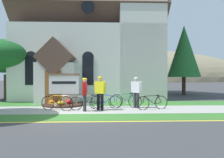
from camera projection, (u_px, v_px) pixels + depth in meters
ground at (83, 104)px, 13.11m from camera, size 140.00×140.00×0.00m
sidewalk_slab at (83, 110)px, 10.99m from camera, size 32.00×2.55×0.01m
grass_verge at (78, 117)px, 8.97m from camera, size 32.00×1.49×0.01m
church_lawn at (87, 104)px, 13.39m from camera, size 24.00×2.27×0.01m
curb_paint_stripe at (76, 122)px, 8.07m from camera, size 28.00×0.16×0.01m
church_building at (96, 40)px, 18.82m from camera, size 11.54×11.35×13.44m
church_sign at (64, 85)px, 12.78m from camera, size 1.91×0.16×1.91m
flower_bed at (63, 104)px, 12.58m from camera, size 2.38×2.38×0.34m
bicycle_green at (57, 103)px, 10.75m from camera, size 1.73×0.60×0.83m
bicycle_black at (126, 101)px, 11.76m from camera, size 1.73×0.61×0.85m
bicycle_blue at (152, 102)px, 11.07m from camera, size 1.75×0.49×0.79m
bicycle_silver at (86, 102)px, 11.08m from camera, size 1.70×0.56×0.79m
bicycle_red at (106, 101)px, 11.55m from camera, size 1.68×0.35×0.81m
cyclist_in_orange_jersey at (136, 90)px, 11.56m from camera, size 0.52×0.55×1.71m
cyclist_in_yellow_jersey at (85, 92)px, 10.48m from camera, size 0.27×0.71×1.67m
cyclist_in_green_jersey at (100, 90)px, 10.77m from camera, size 0.59×0.50×1.73m
roadside_conifer at (184, 51)px, 20.09m from camera, size 3.09×3.09×6.56m
yard_deciduous_tree at (6, 56)px, 15.78m from camera, size 5.15×5.15×4.46m
distant_hill at (134, 81)px, 80.70m from camera, size 90.82×45.40×22.94m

